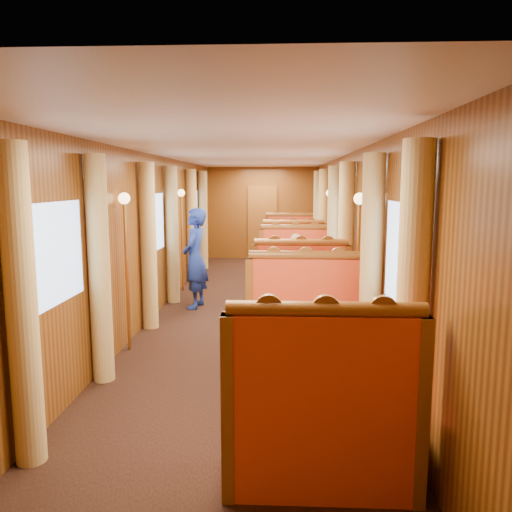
# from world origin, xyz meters

# --- Properties ---
(floor) EXTENTS (3.00, 12.00, 0.01)m
(floor) POSITION_xyz_m (0.00, 0.00, 0.00)
(floor) COLOR black
(floor) RESTS_ON ground
(ceiling) EXTENTS (3.00, 12.00, 0.01)m
(ceiling) POSITION_xyz_m (0.00, 0.00, 2.50)
(ceiling) COLOR silver
(ceiling) RESTS_ON wall_left
(wall_far) EXTENTS (3.00, 0.01, 2.50)m
(wall_far) POSITION_xyz_m (0.00, 6.00, 1.25)
(wall_far) COLOR brown
(wall_far) RESTS_ON floor
(wall_near) EXTENTS (3.00, 0.01, 2.50)m
(wall_near) POSITION_xyz_m (0.00, -6.00, 1.25)
(wall_near) COLOR brown
(wall_near) RESTS_ON floor
(wall_left) EXTENTS (0.01, 12.00, 2.50)m
(wall_left) POSITION_xyz_m (-1.50, 0.00, 1.25)
(wall_left) COLOR brown
(wall_left) RESTS_ON floor
(wall_right) EXTENTS (0.01, 12.00, 2.50)m
(wall_right) POSITION_xyz_m (1.50, 0.00, 1.25)
(wall_right) COLOR brown
(wall_right) RESTS_ON floor
(doorway_far) EXTENTS (0.80, 0.04, 2.00)m
(doorway_far) POSITION_xyz_m (0.00, 5.97, 1.00)
(doorway_far) COLOR brown
(doorway_far) RESTS_ON floor
(table_near) EXTENTS (1.05, 0.72, 0.75)m
(table_near) POSITION_xyz_m (0.75, -3.50, 0.38)
(table_near) COLOR white
(table_near) RESTS_ON floor
(banquette_near_fwd) EXTENTS (1.30, 0.55, 1.34)m
(banquette_near_fwd) POSITION_xyz_m (0.75, -4.51, 0.42)
(banquette_near_fwd) COLOR red
(banquette_near_fwd) RESTS_ON floor
(banquette_near_aft) EXTENTS (1.30, 0.55, 1.34)m
(banquette_near_aft) POSITION_xyz_m (0.75, -2.49, 0.42)
(banquette_near_aft) COLOR red
(banquette_near_aft) RESTS_ON floor
(table_mid) EXTENTS (1.05, 0.72, 0.75)m
(table_mid) POSITION_xyz_m (0.75, 0.00, 0.38)
(table_mid) COLOR white
(table_mid) RESTS_ON floor
(banquette_mid_fwd) EXTENTS (1.30, 0.55, 1.34)m
(banquette_mid_fwd) POSITION_xyz_m (0.75, -1.01, 0.42)
(banquette_mid_fwd) COLOR red
(banquette_mid_fwd) RESTS_ON floor
(banquette_mid_aft) EXTENTS (1.30, 0.55, 1.34)m
(banquette_mid_aft) POSITION_xyz_m (0.75, 1.01, 0.42)
(banquette_mid_aft) COLOR red
(banquette_mid_aft) RESTS_ON floor
(table_far) EXTENTS (1.05, 0.72, 0.75)m
(table_far) POSITION_xyz_m (0.75, 3.50, 0.38)
(table_far) COLOR white
(table_far) RESTS_ON floor
(banquette_far_fwd) EXTENTS (1.30, 0.55, 1.34)m
(banquette_far_fwd) POSITION_xyz_m (0.75, 2.49, 0.42)
(banquette_far_fwd) COLOR red
(banquette_far_fwd) RESTS_ON floor
(banquette_far_aft) EXTENTS (1.30, 0.55, 1.34)m
(banquette_far_aft) POSITION_xyz_m (0.75, 4.51, 0.42)
(banquette_far_aft) COLOR red
(banquette_far_aft) RESTS_ON floor
(tea_tray) EXTENTS (0.42, 0.38, 0.01)m
(tea_tray) POSITION_xyz_m (0.64, -3.56, 0.76)
(tea_tray) COLOR silver
(tea_tray) RESTS_ON table_near
(teapot_left) EXTENTS (0.20, 0.16, 0.14)m
(teapot_left) POSITION_xyz_m (0.61, -3.57, 0.82)
(teapot_left) COLOR silver
(teapot_left) RESTS_ON tea_tray
(teapot_right) EXTENTS (0.15, 0.11, 0.12)m
(teapot_right) POSITION_xyz_m (0.74, -3.59, 0.81)
(teapot_right) COLOR silver
(teapot_right) RESTS_ON tea_tray
(teapot_back) EXTENTS (0.18, 0.14, 0.14)m
(teapot_back) POSITION_xyz_m (0.68, -3.40, 0.82)
(teapot_back) COLOR silver
(teapot_back) RESTS_ON tea_tray
(fruit_plate) EXTENTS (0.20, 0.20, 0.05)m
(fruit_plate) POSITION_xyz_m (1.07, -3.64, 0.77)
(fruit_plate) COLOR white
(fruit_plate) RESTS_ON table_near
(cup_inboard) EXTENTS (0.08, 0.08, 0.26)m
(cup_inboard) POSITION_xyz_m (0.40, -3.41, 0.86)
(cup_inboard) COLOR white
(cup_inboard) RESTS_ON table_near
(cup_outboard) EXTENTS (0.08, 0.08, 0.26)m
(cup_outboard) POSITION_xyz_m (0.41, -3.31, 0.86)
(cup_outboard) COLOR white
(cup_outboard) RESTS_ON table_near
(rose_vase_mid) EXTENTS (0.06, 0.06, 0.36)m
(rose_vase_mid) POSITION_xyz_m (0.73, 0.00, 0.93)
(rose_vase_mid) COLOR silver
(rose_vase_mid) RESTS_ON table_mid
(rose_vase_far) EXTENTS (0.06, 0.06, 0.36)m
(rose_vase_far) POSITION_xyz_m (0.75, 3.50, 0.93)
(rose_vase_far) COLOR silver
(rose_vase_far) RESTS_ON table_far
(window_left_near) EXTENTS (0.01, 1.20, 0.90)m
(window_left_near) POSITION_xyz_m (-1.49, -3.50, 1.45)
(window_left_near) COLOR #8AADDA
(window_left_near) RESTS_ON wall_left
(curtain_left_near_a) EXTENTS (0.22, 0.22, 2.35)m
(curtain_left_near_a) POSITION_xyz_m (-1.38, -4.28, 1.18)
(curtain_left_near_a) COLOR tan
(curtain_left_near_a) RESTS_ON floor
(curtain_left_near_b) EXTENTS (0.22, 0.22, 2.35)m
(curtain_left_near_b) POSITION_xyz_m (-1.38, -2.72, 1.18)
(curtain_left_near_b) COLOR tan
(curtain_left_near_b) RESTS_ON floor
(window_right_near) EXTENTS (0.01, 1.20, 0.90)m
(window_right_near) POSITION_xyz_m (1.49, -3.50, 1.45)
(window_right_near) COLOR #8AADDA
(window_right_near) RESTS_ON wall_right
(curtain_right_near_a) EXTENTS (0.22, 0.22, 2.35)m
(curtain_right_near_a) POSITION_xyz_m (1.38, -4.28, 1.18)
(curtain_right_near_a) COLOR tan
(curtain_right_near_a) RESTS_ON floor
(curtain_right_near_b) EXTENTS (0.22, 0.22, 2.35)m
(curtain_right_near_b) POSITION_xyz_m (1.38, -2.72, 1.18)
(curtain_right_near_b) COLOR tan
(curtain_right_near_b) RESTS_ON floor
(window_left_mid) EXTENTS (0.01, 1.20, 0.90)m
(window_left_mid) POSITION_xyz_m (-1.49, 0.00, 1.45)
(window_left_mid) COLOR #8AADDA
(window_left_mid) RESTS_ON wall_left
(curtain_left_mid_a) EXTENTS (0.22, 0.22, 2.35)m
(curtain_left_mid_a) POSITION_xyz_m (-1.38, -0.78, 1.18)
(curtain_left_mid_a) COLOR tan
(curtain_left_mid_a) RESTS_ON floor
(curtain_left_mid_b) EXTENTS (0.22, 0.22, 2.35)m
(curtain_left_mid_b) POSITION_xyz_m (-1.38, 0.78, 1.18)
(curtain_left_mid_b) COLOR tan
(curtain_left_mid_b) RESTS_ON floor
(window_right_mid) EXTENTS (0.01, 1.20, 0.90)m
(window_right_mid) POSITION_xyz_m (1.49, 0.00, 1.45)
(window_right_mid) COLOR #8AADDA
(window_right_mid) RESTS_ON wall_right
(curtain_right_mid_a) EXTENTS (0.22, 0.22, 2.35)m
(curtain_right_mid_a) POSITION_xyz_m (1.38, -0.78, 1.18)
(curtain_right_mid_a) COLOR tan
(curtain_right_mid_a) RESTS_ON floor
(curtain_right_mid_b) EXTENTS (0.22, 0.22, 2.35)m
(curtain_right_mid_b) POSITION_xyz_m (1.38, 0.78, 1.18)
(curtain_right_mid_b) COLOR tan
(curtain_right_mid_b) RESTS_ON floor
(window_left_far) EXTENTS (0.01, 1.20, 0.90)m
(window_left_far) POSITION_xyz_m (-1.49, 3.50, 1.45)
(window_left_far) COLOR #8AADDA
(window_left_far) RESTS_ON wall_left
(curtain_left_far_a) EXTENTS (0.22, 0.22, 2.35)m
(curtain_left_far_a) POSITION_xyz_m (-1.38, 2.72, 1.18)
(curtain_left_far_a) COLOR tan
(curtain_left_far_a) RESTS_ON floor
(curtain_left_far_b) EXTENTS (0.22, 0.22, 2.35)m
(curtain_left_far_b) POSITION_xyz_m (-1.38, 4.28, 1.18)
(curtain_left_far_b) COLOR tan
(curtain_left_far_b) RESTS_ON floor
(window_right_far) EXTENTS (0.01, 1.20, 0.90)m
(window_right_far) POSITION_xyz_m (1.49, 3.50, 1.45)
(window_right_far) COLOR #8AADDA
(window_right_far) RESTS_ON wall_right
(curtain_right_far_a) EXTENTS (0.22, 0.22, 2.35)m
(curtain_right_far_a) POSITION_xyz_m (1.38, 2.72, 1.18)
(curtain_right_far_a) COLOR tan
(curtain_right_far_a) RESTS_ON floor
(curtain_right_far_b) EXTENTS (0.22, 0.22, 2.35)m
(curtain_right_far_b) POSITION_xyz_m (1.38, 4.28, 1.18)
(curtain_right_far_b) COLOR tan
(curtain_right_far_b) RESTS_ON floor
(sconce_left_fore) EXTENTS (0.14, 0.14, 1.95)m
(sconce_left_fore) POSITION_xyz_m (-1.40, -1.75, 1.38)
(sconce_left_fore) COLOR #BF8C3F
(sconce_left_fore) RESTS_ON floor
(sconce_right_fore) EXTENTS (0.14, 0.14, 1.95)m
(sconce_right_fore) POSITION_xyz_m (1.40, -1.75, 1.38)
(sconce_right_fore) COLOR #BF8C3F
(sconce_right_fore) RESTS_ON floor
(sconce_left_aft) EXTENTS (0.14, 0.14, 1.95)m
(sconce_left_aft) POSITION_xyz_m (-1.40, 1.75, 1.38)
(sconce_left_aft) COLOR #BF8C3F
(sconce_left_aft) RESTS_ON floor
(sconce_right_aft) EXTENTS (0.14, 0.14, 1.95)m
(sconce_right_aft) POSITION_xyz_m (1.40, 1.75, 1.38)
(sconce_right_aft) COLOR #BF8C3F
(sconce_right_aft) RESTS_ON floor
(steward) EXTENTS (0.47, 0.65, 1.66)m
(steward) POSITION_xyz_m (-0.93, 0.41, 0.83)
(steward) COLOR navy
(steward) RESTS_ON floor
(passenger) EXTENTS (0.40, 0.44, 0.76)m
(passenger) POSITION_xyz_m (0.75, 0.73, 0.74)
(passenger) COLOR beige
(passenger) RESTS_ON banquette_mid_aft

